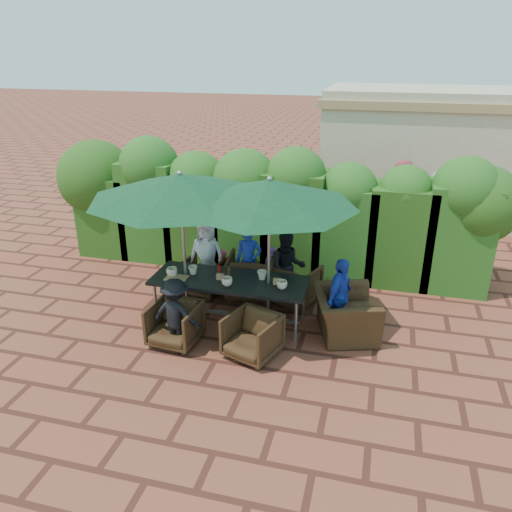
% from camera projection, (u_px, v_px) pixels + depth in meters
% --- Properties ---
extents(ground, '(80.00, 80.00, 0.00)m').
position_uv_depth(ground, '(237.00, 323.00, 8.16)').
color(ground, brown).
rests_on(ground, ground).
extents(dining_table, '(2.50, 0.90, 0.75)m').
position_uv_depth(dining_table, '(230.00, 283.00, 7.97)').
color(dining_table, black).
rests_on(dining_table, ground).
extents(umbrella_left, '(2.85, 2.85, 2.46)m').
position_uv_depth(umbrella_left, '(180.00, 187.00, 7.55)').
color(umbrella_left, gray).
rests_on(umbrella_left, ground).
extents(umbrella_right, '(2.65, 2.65, 2.46)m').
position_uv_depth(umbrella_right, '(269.00, 193.00, 7.24)').
color(umbrella_right, gray).
rests_on(umbrella_right, ground).
extents(chair_far_left, '(0.77, 0.74, 0.70)m').
position_uv_depth(chair_far_left, '(203.00, 275.00, 9.05)').
color(chair_far_left, black).
rests_on(chair_far_left, ground).
extents(chair_far_mid, '(0.91, 0.86, 0.85)m').
position_uv_depth(chair_far_mid, '(251.00, 274.00, 8.89)').
color(chair_far_mid, black).
rests_on(chair_far_mid, ground).
extents(chair_far_right, '(0.94, 0.91, 0.77)m').
position_uv_depth(chair_far_right, '(295.00, 282.00, 8.69)').
color(chair_far_right, black).
rests_on(chair_far_right, ground).
extents(chair_near_left, '(0.75, 0.71, 0.72)m').
position_uv_depth(chair_near_left, '(175.00, 322.00, 7.48)').
color(chair_near_left, black).
rests_on(chair_near_left, ground).
extents(chair_near_right, '(0.87, 0.84, 0.71)m').
position_uv_depth(chair_near_right, '(252.00, 334.00, 7.17)').
color(chair_near_right, black).
rests_on(chair_near_right, ground).
extents(chair_end_right, '(0.97, 1.22, 0.93)m').
position_uv_depth(chair_end_right, '(345.00, 307.00, 7.68)').
color(chair_end_right, black).
rests_on(chair_end_right, ground).
extents(adult_far_left, '(0.67, 0.41, 1.34)m').
position_uv_depth(adult_far_left, '(207.00, 255.00, 9.08)').
color(adult_far_left, white).
rests_on(adult_far_left, ground).
extents(adult_far_mid, '(0.52, 0.45, 1.30)m').
position_uv_depth(adult_far_mid, '(249.00, 262.00, 8.85)').
color(adult_far_mid, '#1F38AC').
rests_on(adult_far_mid, ground).
extents(adult_far_right, '(0.69, 0.52, 1.29)m').
position_uv_depth(adult_far_right, '(287.00, 268.00, 8.62)').
color(adult_far_right, black).
rests_on(adult_far_right, ground).
extents(adult_near_left, '(0.74, 0.39, 1.12)m').
position_uv_depth(adult_near_left, '(176.00, 314.00, 7.29)').
color(adult_near_left, black).
rests_on(adult_near_left, ground).
extents(adult_end_right, '(0.59, 0.82, 1.26)m').
position_uv_depth(adult_end_right, '(340.00, 297.00, 7.64)').
color(adult_end_right, '#1F38AC').
rests_on(adult_end_right, ground).
extents(child_left, '(0.31, 0.27, 0.77)m').
position_uv_depth(child_left, '(224.00, 269.00, 9.19)').
color(child_left, '#E14F64').
rests_on(child_left, ground).
extents(child_right, '(0.35, 0.29, 0.91)m').
position_uv_depth(child_right, '(272.00, 272.00, 8.92)').
color(child_right, '#7E489C').
rests_on(child_right, ground).
extents(pedestrian_a, '(1.53, 0.97, 1.54)m').
position_uv_depth(pedestrian_a, '(349.00, 207.00, 11.41)').
color(pedestrian_a, '#228032').
rests_on(pedestrian_a, ground).
extents(pedestrian_b, '(1.07, 0.87, 1.92)m').
position_uv_depth(pedestrian_b, '(398.00, 203.00, 11.06)').
color(pedestrian_b, '#E14F64').
rests_on(pedestrian_b, ground).
extents(pedestrian_c, '(1.17, 1.10, 1.73)m').
position_uv_depth(pedestrian_c, '(438.00, 210.00, 10.94)').
color(pedestrian_c, '#92929A').
rests_on(pedestrian_c, ground).
extents(cup_a, '(0.18, 0.18, 0.14)m').
position_uv_depth(cup_a, '(172.00, 272.00, 8.03)').
color(cup_a, beige).
rests_on(cup_a, dining_table).
extents(cup_b, '(0.15, 0.15, 0.14)m').
position_uv_depth(cup_b, '(193.00, 270.00, 8.11)').
color(cup_b, beige).
rests_on(cup_b, dining_table).
extents(cup_c, '(0.17, 0.17, 0.14)m').
position_uv_depth(cup_c, '(227.00, 281.00, 7.71)').
color(cup_c, beige).
rests_on(cup_c, dining_table).
extents(cup_d, '(0.15, 0.15, 0.14)m').
position_uv_depth(cup_d, '(262.00, 275.00, 7.92)').
color(cup_d, beige).
rests_on(cup_d, dining_table).
extents(cup_e, '(0.17, 0.17, 0.13)m').
position_uv_depth(cup_e, '(282.00, 285.00, 7.62)').
color(cup_e, beige).
rests_on(cup_e, dining_table).
extents(ketchup_bottle, '(0.04, 0.04, 0.17)m').
position_uv_depth(ketchup_bottle, '(219.00, 271.00, 8.04)').
color(ketchup_bottle, '#B20C0A').
rests_on(ketchup_bottle, dining_table).
extents(sauce_bottle, '(0.04, 0.04, 0.17)m').
position_uv_depth(sauce_bottle, '(229.00, 273.00, 7.96)').
color(sauce_bottle, '#4C230C').
rests_on(sauce_bottle, dining_table).
extents(serving_tray, '(0.35, 0.25, 0.02)m').
position_uv_depth(serving_tray, '(176.00, 278.00, 7.97)').
color(serving_tray, '#9F774C').
rests_on(serving_tray, dining_table).
extents(number_block_left, '(0.12, 0.06, 0.10)m').
position_uv_depth(number_block_left, '(220.00, 277.00, 7.92)').
color(number_block_left, tan).
rests_on(number_block_left, dining_table).
extents(number_block_right, '(0.12, 0.06, 0.10)m').
position_uv_depth(number_block_right, '(277.00, 282.00, 7.76)').
color(number_block_right, tan).
rests_on(number_block_right, dining_table).
extents(hedge_wall, '(9.10, 1.60, 2.55)m').
position_uv_depth(hedge_wall, '(263.00, 202.00, 9.73)').
color(hedge_wall, '#18390F').
rests_on(hedge_wall, ground).
extents(building, '(6.20, 3.08, 3.20)m').
position_uv_depth(building, '(442.00, 153.00, 12.95)').
color(building, beige).
rests_on(building, ground).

